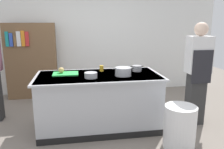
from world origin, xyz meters
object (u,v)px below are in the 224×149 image
object	(u,v)px
bookshelf	(32,61)
juice_cup	(102,68)
trash_bin	(180,127)
onion	(61,70)
mixing_bowl	(91,75)
stock_pot	(123,72)
person_chef	(198,72)
sauce_pan	(137,68)

from	to	relation	value
bookshelf	juice_cup	bearing A→B (deg)	-47.45
bookshelf	trash_bin	bearing A→B (deg)	-47.52
juice_cup	trash_bin	bearing A→B (deg)	-47.64
onion	mixing_bowl	size ratio (longest dim) A/B	0.48
mixing_bowl	bookshelf	size ratio (longest dim) A/B	0.11
stock_pot	bookshelf	bearing A→B (deg)	131.79
trash_bin	mixing_bowl	bearing A→B (deg)	152.12
stock_pot	person_chef	bearing A→B (deg)	0.17
sauce_pan	trash_bin	world-z (taller)	sauce_pan
onion	stock_pot	xyz separation A→B (m)	(0.96, -0.26, -0.00)
onion	stock_pot	distance (m)	0.99
onion	bookshelf	size ratio (longest dim) A/B	0.05
sauce_pan	mixing_bowl	world-z (taller)	sauce_pan
stock_pot	mixing_bowl	world-z (taller)	stock_pot
sauce_pan	mixing_bowl	distance (m)	0.88
trash_bin	bookshelf	size ratio (longest dim) A/B	0.36
bookshelf	stock_pot	bearing A→B (deg)	-48.21
onion	trash_bin	xyz separation A→B (m)	(1.62, -0.94, -0.66)
person_chef	bookshelf	world-z (taller)	person_chef
juice_cup	bookshelf	world-z (taller)	bookshelf
person_chef	trash_bin	bearing A→B (deg)	153.74
juice_cup	bookshelf	distance (m)	2.10
mixing_bowl	person_chef	xyz separation A→B (m)	(1.77, 0.06, -0.03)
onion	person_chef	distance (m)	2.24
stock_pot	sauce_pan	bearing A→B (deg)	43.08
onion	juice_cup	world-z (taller)	onion
sauce_pan	trash_bin	size ratio (longest dim) A/B	0.37
stock_pot	person_chef	world-z (taller)	person_chef
mixing_bowl	stock_pot	bearing A→B (deg)	6.55
mixing_bowl	bookshelf	xyz separation A→B (m)	(-1.20, 1.97, -0.09)
onion	person_chef	xyz separation A→B (m)	(2.22, -0.26, -0.05)
sauce_pan	person_chef	distance (m)	1.00
juice_cup	person_chef	world-z (taller)	person_chef
juice_cup	trash_bin	xyz separation A→B (m)	(0.96, -1.05, -0.65)
trash_bin	person_chef	bearing A→B (deg)	48.59
onion	sauce_pan	xyz separation A→B (m)	(1.26, 0.02, -0.02)
sauce_pan	onion	bearing A→B (deg)	-179.01
juice_cup	sauce_pan	bearing A→B (deg)	-8.63
sauce_pan	trash_bin	xyz separation A→B (m)	(0.36, -0.96, -0.64)
onion	bookshelf	world-z (taller)	bookshelf
juice_cup	onion	bearing A→B (deg)	-170.40
onion	juice_cup	bearing A→B (deg)	9.60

